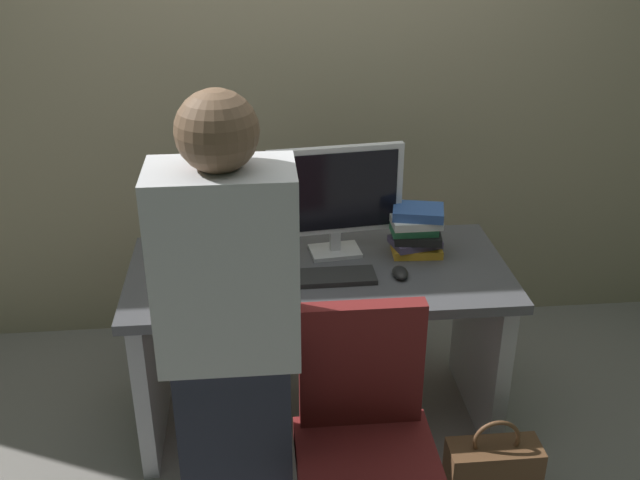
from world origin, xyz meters
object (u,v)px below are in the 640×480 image
(cup_by_monitor, at_px, (217,253))
(monitor, at_px, (336,195))
(person_at_desk, at_px, (231,356))
(keyboard, at_px, (319,278))
(desk, at_px, (319,317))
(mouse, at_px, (400,273))
(book_stack, at_px, (416,230))
(cup_near_keyboard, at_px, (200,275))
(office_chair, at_px, (365,464))
(handbag, at_px, (492,473))

(cup_by_monitor, bearing_deg, monitor, 5.19)
(person_at_desk, relative_size, keyboard, 3.81)
(desk, xyz_separation_m, keyboard, (-0.01, -0.09, 0.23))
(keyboard, relative_size, mouse, 4.30)
(monitor, bearing_deg, desk, -121.36)
(monitor, bearing_deg, book_stack, -5.24)
(desk, bearing_deg, monitor, 58.64)
(person_at_desk, distance_m, cup_by_monitor, 0.81)
(cup_by_monitor, bearing_deg, book_stack, 0.96)
(desk, height_order, cup_near_keyboard, cup_near_keyboard)
(person_at_desk, relative_size, cup_near_keyboard, 18.70)
(keyboard, bearing_deg, monitor, 68.13)
(mouse, relative_size, cup_near_keyboard, 1.14)
(office_chair, bearing_deg, handbag, 23.26)
(desk, bearing_deg, handbag, -42.55)
(mouse, bearing_deg, keyboard, 179.46)
(cup_near_keyboard, bearing_deg, office_chair, -51.68)
(keyboard, height_order, cup_near_keyboard, cup_near_keyboard)
(cup_by_monitor, bearing_deg, keyboard, -24.12)
(cup_by_monitor, distance_m, book_stack, 0.80)
(desk, bearing_deg, keyboard, -93.69)
(monitor, bearing_deg, person_at_desk, -115.50)
(desk, xyz_separation_m, person_at_desk, (-0.33, -0.72, 0.33))
(desk, distance_m, keyboard, 0.25)
(keyboard, relative_size, book_stack, 1.90)
(keyboard, bearing_deg, mouse, -1.34)
(desk, height_order, cup_by_monitor, cup_by_monitor)
(person_at_desk, bearing_deg, keyboard, 63.03)
(keyboard, bearing_deg, book_stack, 23.92)
(mouse, distance_m, cup_near_keyboard, 0.76)
(desk, height_order, mouse, mouse)
(keyboard, height_order, mouse, mouse)
(office_chair, height_order, keyboard, office_chair)
(keyboard, bearing_deg, desk, 85.51)
(mouse, distance_m, cup_by_monitor, 0.72)
(keyboard, height_order, book_stack, book_stack)
(mouse, height_order, cup_near_keyboard, cup_near_keyboard)
(desk, distance_m, book_stack, 0.53)
(person_at_desk, height_order, book_stack, person_at_desk)
(desk, relative_size, book_stack, 6.58)
(cup_near_keyboard, height_order, cup_by_monitor, cup_by_monitor)
(desk, height_order, office_chair, office_chair)
(mouse, bearing_deg, monitor, 135.81)
(monitor, bearing_deg, mouse, -44.19)
(cup_by_monitor, xyz_separation_m, handbag, (0.99, -0.63, -0.64))
(handbag, bearing_deg, cup_near_keyboard, 156.56)
(desk, xyz_separation_m, book_stack, (0.40, 0.10, 0.32))
(mouse, bearing_deg, cup_by_monitor, 165.78)
(monitor, bearing_deg, cup_near_keyboard, -157.85)
(office_chair, bearing_deg, desk, 95.82)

